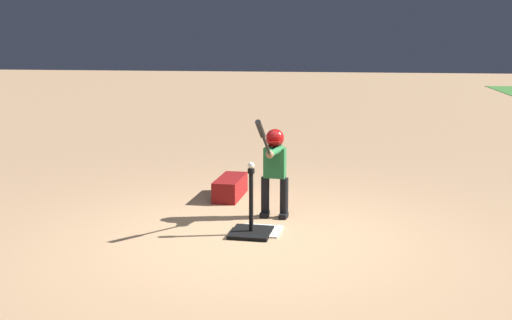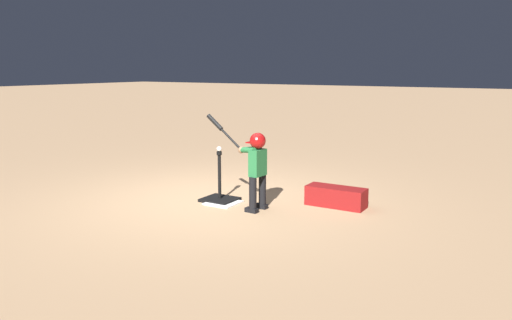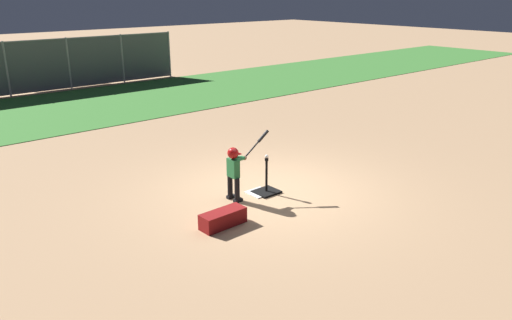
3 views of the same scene
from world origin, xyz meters
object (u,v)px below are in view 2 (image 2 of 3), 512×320
object	(u,v)px
batter_child	(255,161)
equipment_bag	(336,197)
batting_tee	(220,195)
baseball	(219,149)

from	to	relation	value
batter_child	equipment_bag	distance (m)	1.29
batting_tee	baseball	bearing A→B (deg)	180.00
baseball	batting_tee	bearing A→B (deg)	0.00
batting_tee	batter_child	xyz separation A→B (m)	(-0.70, 0.13, 0.60)
batting_tee	baseball	size ratio (longest dim) A/B	10.02
batter_child	baseball	bearing A→B (deg)	-10.79
baseball	equipment_bag	world-z (taller)	baseball
batting_tee	batter_child	world-z (taller)	batter_child
baseball	equipment_bag	xyz separation A→B (m)	(-1.57, -0.63, -0.64)
baseball	batter_child	bearing A→B (deg)	169.21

